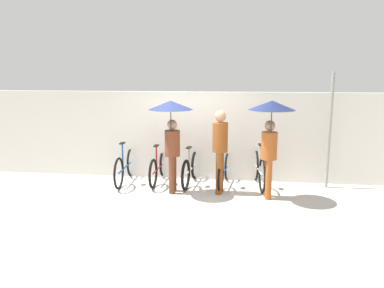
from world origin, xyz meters
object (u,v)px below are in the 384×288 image
pedestrian_trailing (271,125)px  parked_bicycle_3 (224,170)px  parked_bicycle_1 (159,167)px  pedestrian_center (220,145)px  parked_bicycle_2 (191,169)px  parked_bicycle_4 (259,169)px  pedestrian_leading (171,123)px  parked_bicycle_0 (125,166)px

pedestrian_trailing → parked_bicycle_3: bearing=-47.0°
parked_bicycle_1 → pedestrian_center: (1.46, -0.64, 0.69)m
parked_bicycle_1 → parked_bicycle_2: size_ratio=1.03×
parked_bicycle_3 → parked_bicycle_4: (0.77, 0.04, 0.04)m
pedestrian_center → parked_bicycle_4: bearing=-136.4°
parked_bicycle_1 → pedestrian_leading: 1.49m
parked_bicycle_3 → pedestrian_center: pedestrian_center is taller
parked_bicycle_2 → pedestrian_center: size_ratio=0.93×
parked_bicycle_2 → pedestrian_center: bearing=-124.0°
pedestrian_leading → pedestrian_trailing: 1.99m
parked_bicycle_1 → pedestrian_trailing: (2.46, -0.92, 1.17)m
parked_bicycle_1 → pedestrian_leading: (0.47, -0.82, 1.15)m
parked_bicycle_4 → pedestrian_trailing: size_ratio=0.86×
parked_bicycle_3 → parked_bicycle_4: parked_bicycle_4 is taller
pedestrian_leading → pedestrian_center: 1.11m
parked_bicycle_0 → parked_bicycle_3: (2.30, 0.03, -0.02)m
parked_bicycle_3 → parked_bicycle_0: bearing=96.6°
parked_bicycle_0 → parked_bicycle_4: bearing=-91.2°
parked_bicycle_2 → parked_bicycle_3: (0.77, 0.00, 0.00)m
parked_bicycle_1 → parked_bicycle_0: bearing=98.5°
parked_bicycle_1 → pedestrian_trailing: pedestrian_trailing is taller
parked_bicycle_4 → parked_bicycle_1: bearing=82.9°
parked_bicycle_0 → pedestrian_center: 2.39m
parked_bicycle_0 → parked_bicycle_4: parked_bicycle_4 is taller
parked_bicycle_2 → parked_bicycle_4: (1.53, 0.04, 0.04)m
parked_bicycle_3 → parked_bicycle_4: bearing=-80.8°
parked_bicycle_0 → parked_bicycle_4: 3.07m
parked_bicycle_2 → parked_bicycle_3: 0.77m
parked_bicycle_0 → parked_bicycle_2: size_ratio=1.10×
parked_bicycle_1 → pedestrian_center: bearing=-112.9°
pedestrian_leading → pedestrian_trailing: (1.99, -0.10, 0.02)m
pedestrian_trailing → parked_bicycle_2: bearing=-31.1°
parked_bicycle_1 → parked_bicycle_3: bearing=-92.1°
parked_bicycle_0 → parked_bicycle_2: parked_bicycle_2 is taller
parked_bicycle_2 → pedestrian_trailing: bearing=-111.3°
pedestrian_leading → pedestrian_center: (0.99, 0.17, -0.46)m
parked_bicycle_1 → pedestrian_leading: bearing=-149.3°
parked_bicycle_0 → pedestrian_center: (2.23, -0.54, 0.67)m
parked_bicycle_4 → pedestrian_trailing: 1.44m
parked_bicycle_3 → pedestrian_trailing: (0.92, -0.84, 1.17)m
parked_bicycle_0 → pedestrian_trailing: (3.23, -0.81, 1.15)m
parked_bicycle_3 → parked_bicycle_4: size_ratio=0.95×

